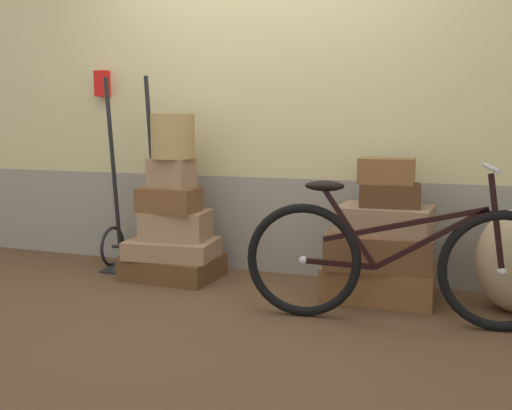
{
  "coord_description": "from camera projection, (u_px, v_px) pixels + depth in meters",
  "views": [
    {
      "loc": [
        1.37,
        -3.18,
        1.1
      ],
      "look_at": [
        0.12,
        0.29,
        0.57
      ],
      "focal_mm": 40.01,
      "sensor_mm": 36.0,
      "label": 1
    }
  ],
  "objects": [
    {
      "name": "suitcase_5",
      "position": [
        379.0,
        282.0,
        3.6
      ],
      "size": [
        0.68,
        0.45,
        0.21
      ],
      "primitive_type": "cube",
      "rotation": [
        0.0,
        0.0,
        -0.01
      ],
      "color": "brown",
      "rests_on": "ground"
    },
    {
      "name": "suitcase_3",
      "position": [
        169.0,
        200.0,
        4.02
      ],
      "size": [
        0.41,
        0.27,
        0.17
      ],
      "primitive_type": "cube",
      "rotation": [
        0.0,
        0.0,
        -0.01
      ],
      "color": "brown",
      "rests_on": "suitcase_2"
    },
    {
      "name": "wicker_basket",
      "position": [
        173.0,
        136.0,
        3.97
      ],
      "size": [
        0.31,
        0.31,
        0.31
      ],
      "primitive_type": "cylinder",
      "color": "#A8844C",
      "rests_on": "suitcase_4"
    },
    {
      "name": "bicycle",
      "position": [
        398.0,
        262.0,
        3.12
      ],
      "size": [
        1.71,
        0.46,
        0.89
      ],
      "color": "black",
      "rests_on": "ground"
    },
    {
      "name": "suitcase_2",
      "position": [
        176.0,
        225.0,
        4.07
      ],
      "size": [
        0.49,
        0.38,
        0.2
      ],
      "primitive_type": "cube",
      "rotation": [
        0.0,
        0.0,
        0.12
      ],
      "color": "#937051",
      "rests_on": "suitcase_1"
    },
    {
      "name": "suitcase_1",
      "position": [
        173.0,
        248.0,
        4.06
      ],
      "size": [
        0.65,
        0.48,
        0.13
      ],
      "primitive_type": "cube",
      "rotation": [
        0.0,
        0.0,
        0.09
      ],
      "color": "#937051",
      "rests_on": "suitcase_0"
    },
    {
      "name": "suitcase_7",
      "position": [
        385.0,
        219.0,
        3.57
      ],
      "size": [
        0.59,
        0.43,
        0.16
      ],
      "primitive_type": "cube",
      "rotation": [
        0.0,
        0.0,
        -0.07
      ],
      "color": "#937051",
      "rests_on": "suitcase_6"
    },
    {
      "name": "ground",
      "position": [
        222.0,
        305.0,
        3.58
      ],
      "size": [
        9.18,
        5.2,
        0.06
      ],
      "primitive_type": "cube",
      "color": "#513823"
    },
    {
      "name": "suitcase_0",
      "position": [
        173.0,
        267.0,
        4.1
      ],
      "size": [
        0.66,
        0.5,
        0.16
      ],
      "primitive_type": "cube",
      "rotation": [
        0.0,
        0.0,
        -0.04
      ],
      "color": "brown",
      "rests_on": "ground"
    },
    {
      "name": "station_building",
      "position": [
        268.0,
        75.0,
        4.15
      ],
      "size": [
        7.18,
        0.74,
        2.88
      ],
      "color": "gray",
      "rests_on": "ground"
    },
    {
      "name": "suitcase_8",
      "position": [
        390.0,
        195.0,
        3.54
      ],
      "size": [
        0.39,
        0.29,
        0.14
      ],
      "primitive_type": "cube",
      "rotation": [
        0.0,
        0.0,
        0.1
      ],
      "color": "#4C2D19",
      "rests_on": "suitcase_7"
    },
    {
      "name": "suitcase_6",
      "position": [
        379.0,
        249.0,
        3.58
      ],
      "size": [
        0.68,
        0.53,
        0.21
      ],
      "primitive_type": "cube",
      "rotation": [
        0.0,
        0.0,
        0.08
      ],
      "color": "brown",
      "rests_on": "suitcase_5"
    },
    {
      "name": "suitcase_4",
      "position": [
        171.0,
        173.0,
        4.01
      ],
      "size": [
        0.31,
        0.25,
        0.2
      ],
      "primitive_type": "cube",
      "rotation": [
        0.0,
        0.0,
        -0.11
      ],
      "color": "#937051",
      "rests_on": "suitcase_3"
    },
    {
      "name": "luggage_trolley",
      "position": [
        133.0,
        227.0,
        4.31
      ],
      "size": [
        0.42,
        0.38,
        1.44
      ],
      "color": "black",
      "rests_on": "ground"
    },
    {
      "name": "suitcase_9",
      "position": [
        387.0,
        171.0,
        3.53
      ],
      "size": [
        0.34,
        0.23,
        0.16
      ],
      "primitive_type": "cube",
      "rotation": [
        0.0,
        0.0,
        0.03
      ],
      "color": "brown",
      "rests_on": "suitcase_8"
    }
  ]
}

